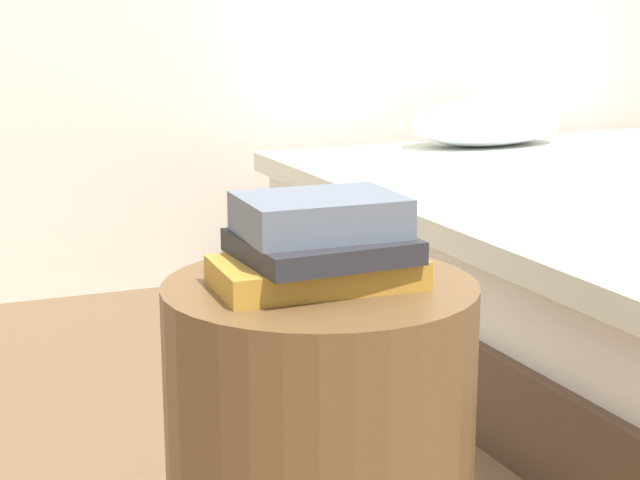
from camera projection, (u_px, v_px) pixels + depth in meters
side_table at (320, 460)px, 1.52m from camera, size 0.45×0.45×0.54m
book_ochre at (317, 272)px, 1.44m from camera, size 0.29×0.16×0.04m
book_charcoal at (322, 246)px, 1.44m from camera, size 0.24×0.22×0.03m
book_slate at (321, 215)px, 1.44m from camera, size 0.23×0.17×0.06m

